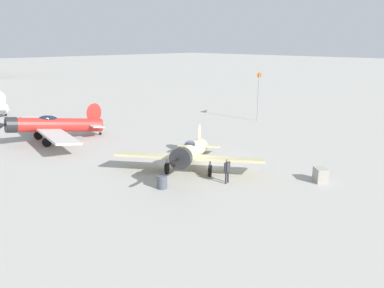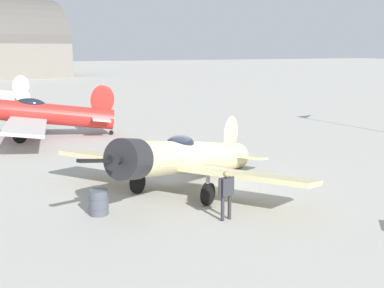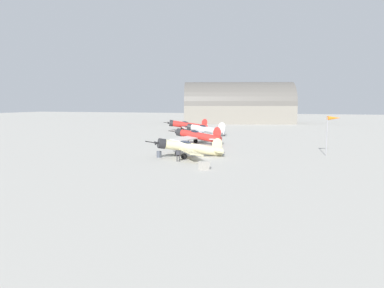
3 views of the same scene
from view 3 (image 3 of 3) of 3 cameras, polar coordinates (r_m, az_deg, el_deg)
The scene contains 10 objects.
ground_plane at distance 46.86m, azimuth 0.00°, elevation -2.19°, with size 400.00×400.00×0.00m, color #A8A59E.
airplane_foreground at distance 46.52m, azimuth -0.58°, elevation -0.61°, with size 9.59×9.51×2.87m.
airplane_mid_apron at distance 61.41m, azimuth 0.74°, elevation 1.37°, with size 10.34×13.33×3.31m.
airplane_far_line at distance 77.41m, azimuth 2.07°, elevation 2.43°, with size 10.34×10.24×3.16m.
airplane_outer_stand at distance 92.18m, azimuth -0.82°, elevation 3.09°, with size 11.09×12.01×3.38m.
ground_crew_mechanic at distance 43.31m, azimuth -2.31°, elevation -1.60°, with size 0.63×0.31×1.65m.
equipment_crate at distance 38.07m, azimuth 1.99°, elevation -3.56°, with size 1.19×1.22×0.94m.
fuel_drum at distance 46.83m, azimuth -5.47°, elevation -1.70°, with size 0.69×0.69×0.85m.
windsock_mast at distance 51.38m, azimuth 22.36°, elevation 3.76°, with size 1.96×1.32×5.54m.
distant_hangar at distance 128.17m, azimuth 7.61°, elevation 5.90°, with size 41.99×27.05×17.14m.
Camera 3 is at (14.02, -44.11, 7.30)m, focal length 32.26 mm.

